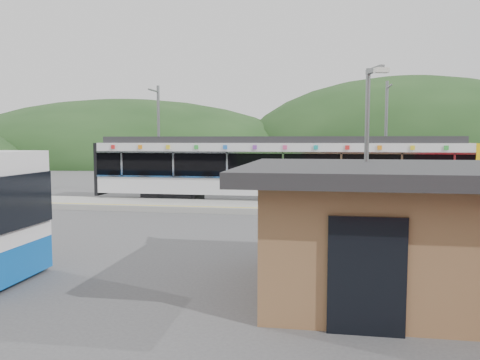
# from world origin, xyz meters

# --- Properties ---
(ground) EXTENTS (120.00, 120.00, 0.00)m
(ground) POSITION_xyz_m (0.00, 0.00, 0.00)
(ground) COLOR #4C4C4F
(ground) RESTS_ON ground
(hills) EXTENTS (146.00, 149.00, 26.00)m
(hills) POSITION_xyz_m (6.19, 5.29, 0.00)
(hills) COLOR #1E3D19
(hills) RESTS_ON ground
(platform) EXTENTS (26.00, 3.20, 0.30)m
(platform) POSITION_xyz_m (0.00, 3.30, 0.15)
(platform) COLOR #9E9E99
(platform) RESTS_ON ground
(yellow_line) EXTENTS (26.00, 0.10, 0.01)m
(yellow_line) POSITION_xyz_m (0.00, 2.00, 0.30)
(yellow_line) COLOR yellow
(yellow_line) RESTS_ON platform
(train) EXTENTS (20.44, 3.01, 3.74)m
(train) POSITION_xyz_m (0.78, 6.00, 2.06)
(train) COLOR black
(train) RESTS_ON ground
(catenary_mast_west) EXTENTS (0.18, 1.80, 7.00)m
(catenary_mast_west) POSITION_xyz_m (-7.00, 8.56, 3.65)
(catenary_mast_west) COLOR slate
(catenary_mast_west) RESTS_ON ground
(catenary_mast_east) EXTENTS (0.18, 1.80, 7.00)m
(catenary_mast_east) POSITION_xyz_m (7.00, 8.56, 3.65)
(catenary_mast_east) COLOR slate
(catenary_mast_east) RESTS_ON ground
(station_shelter) EXTENTS (9.20, 6.20, 3.00)m
(station_shelter) POSITION_xyz_m (6.00, -9.01, 1.55)
(station_shelter) COLOR brown
(station_shelter) RESTS_ON ground
(lamp_post) EXTENTS (0.39, 1.01, 5.45)m
(lamp_post) POSITION_xyz_m (4.37, -7.33, 3.27)
(lamp_post) COLOR slate
(lamp_post) RESTS_ON ground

